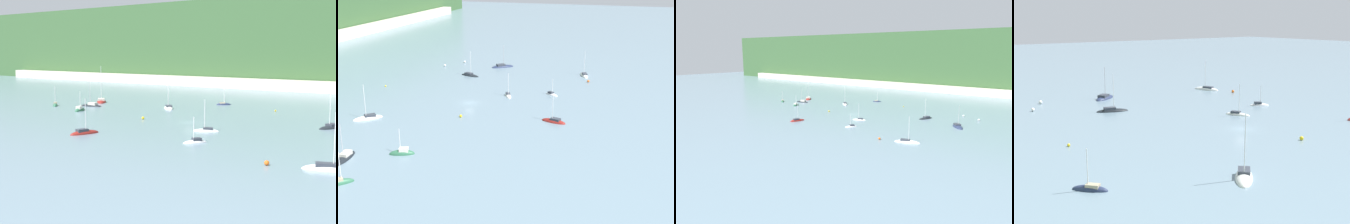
{
  "view_description": "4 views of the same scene",
  "coord_description": "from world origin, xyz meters",
  "views": [
    {
      "loc": [
        61.4,
        -90.72,
        16.65
      ],
      "look_at": [
        -9.4,
        4.15,
        1.35
      ],
      "focal_mm": 50.0,
      "sensor_mm": 36.0,
      "label": 1
    },
    {
      "loc": [
        -114.52,
        -47.21,
        37.88
      ],
      "look_at": [
        -13.58,
        -14.99,
        3.09
      ],
      "focal_mm": 50.0,
      "sensor_mm": 36.0,
      "label": 2
    },
    {
      "loc": [
        88.57,
        -113.14,
        28.02
      ],
      "look_at": [
        6.9,
        -14.58,
        3.94
      ],
      "focal_mm": 35.0,
      "sensor_mm": 36.0,
      "label": 3
    },
    {
      "loc": [
        -62.23,
        60.31,
        20.81
      ],
      "look_at": [
        6.06,
        9.55,
        3.44
      ],
      "focal_mm": 50.0,
      "sensor_mm": 36.0,
      "label": 4
    }
  ],
  "objects": [
    {
      "name": "sailboat_4",
      "position": [
        -8.53,
        -25.59,
        0.09
      ],
      "size": [
        3.68,
        6.74,
        8.0
      ],
      "rotation": [
        0.0,
        0.0,
        1.31
      ],
      "color": "maroon",
      "rests_on": "ground_plane"
    },
    {
      "name": "sailboat_11",
      "position": [
        29.49,
        11.67,
        0.1
      ],
      "size": [
        4.47,
        7.57,
        9.03
      ],
      "rotation": [
        0.0,
        0.0,
        4.4
      ],
      "color": "black",
      "rests_on": "ground_plane"
    },
    {
      "name": "mooring_buoy_2",
      "position": [
        48.06,
        21.26,
        0.43
      ],
      "size": [
        0.86,
        0.86,
        0.86
      ],
      "color": "white",
      "rests_on": "ground_plane"
    },
    {
      "name": "mooring_buoy_1",
      "position": [
        -12.11,
        -2.57,
        0.35
      ],
      "size": [
        0.7,
        0.7,
        0.7
      ],
      "color": "yellow",
      "rests_on": "ground_plane"
    },
    {
      "name": "sailboat_6",
      "position": [
        -48.39,
        19.45,
        0.12
      ],
      "size": [
        8.06,
        8.43,
        12.89
      ],
      "rotation": [
        0.0,
        0.0,
        2.31
      ],
      "color": "maroon",
      "rests_on": "ground_plane"
    },
    {
      "name": "shore_town_strip",
      "position": [
        0.0,
        99.25,
        2.32
      ],
      "size": [
        406.77,
        6.0,
        4.65
      ],
      "color": "beige",
      "rests_on": "ground_plane"
    },
    {
      "name": "sailboat_2",
      "position": [
        -52.39,
        3.45,
        0.1
      ],
      "size": [
        4.56,
        4.32,
        6.89
      ],
      "rotation": [
        0.0,
        0.0,
        5.55
      ],
      "color": "#2D6647",
      "rests_on": "ground_plane"
    },
    {
      "name": "mooring_buoy_0",
      "position": [
        7.96,
        31.23,
        0.25
      ],
      "size": [
        0.5,
        0.5,
        0.5
      ],
      "color": "yellow",
      "rests_on": "ground_plane"
    },
    {
      "name": "mooring_buoy_3",
      "position": [
        32.8,
        -28.06,
        0.38
      ],
      "size": [
        0.76,
        0.76,
        0.76
      ],
      "color": "orange",
      "rests_on": "ground_plane"
    },
    {
      "name": "hillside_ridge",
      "position": [
        0.0,
        146.32,
        20.82
      ],
      "size": [
        478.56,
        87.14,
        41.64
      ],
      "color": "#385B33",
      "rests_on": "ground_plane"
    },
    {
      "name": "sailboat_7",
      "position": [
        9.81,
        -8.17,
        0.1
      ],
      "size": [
        5.68,
        3.83,
        7.35
      ],
      "rotation": [
        0.0,
        0.0,
        3.59
      ],
      "color": "white",
      "rests_on": "ground_plane"
    },
    {
      "name": "mooring_buoy_4",
      "position": [
        40.17,
        25.92,
        0.4
      ],
      "size": [
        0.79,
        0.79,
        0.79
      ],
      "color": "white",
      "rests_on": "ground_plane"
    },
    {
      "name": "sailboat_0",
      "position": [
        45.47,
        5.25,
        0.1
      ],
      "size": [
        7.39,
        8.36,
        8.91
      ],
      "rotation": [
        0.0,
        0.0,
        5.37
      ],
      "color": "#232D4C",
      "rests_on": "ground_plane"
    },
    {
      "name": "sailboat_3",
      "position": [
        -20.24,
        18.96,
        0.09
      ],
      "size": [
        6.94,
        6.77,
        9.66
      ],
      "rotation": [
        0.0,
        0.0,
        2.38
      ],
      "color": "white",
      "rests_on": "ground_plane"
    },
    {
      "name": "sailboat_5",
      "position": [
        -42.76,
        9.45,
        0.12
      ],
      "size": [
        7.79,
        3.32,
        8.13
      ],
      "rotation": [
        0.0,
        0.0,
        3.29
      ],
      "color": "black",
      "rests_on": "ground_plane"
    },
    {
      "name": "sailboat_10",
      "position": [
        41.26,
        -25.43,
        0.08
      ],
      "size": [
        8.17,
        4.62,
        9.21
      ],
      "rotation": [
        0.0,
        0.0,
        0.34
      ],
      "color": "white",
      "rests_on": "ground_plane"
    },
    {
      "name": "sailboat_9",
      "position": [
        -12.14,
        37.08,
        0.08
      ],
      "size": [
        4.4,
        4.18,
        5.93
      ],
      "rotation": [
        0.0,
        0.0,
        0.74
      ],
      "color": "#232D4C",
      "rests_on": "ground_plane"
    },
    {
      "name": "sailboat_1",
      "position": [
        -37.3,
        -0.32,
        0.11
      ],
      "size": [
        3.58,
        5.49,
        6.43
      ],
      "rotation": [
        0.0,
        0.0,
        1.95
      ],
      "color": "#2D6647",
      "rests_on": "ground_plane"
    },
    {
      "name": "sailboat_8",
      "position": [
        14.8,
        -19.95,
        0.1
      ],
      "size": [
        3.86,
        4.69,
        5.4
      ],
      "rotation": [
        0.0,
        0.0,
        4.12
      ],
      "color": "silver",
      "rests_on": "ground_plane"
    },
    {
      "name": "ground_plane",
      "position": [
        0.0,
        0.0,
        0.0
      ],
      "size": [
        600.0,
        600.0,
        0.0
      ],
      "primitive_type": "plane",
      "color": "slate"
    }
  ]
}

